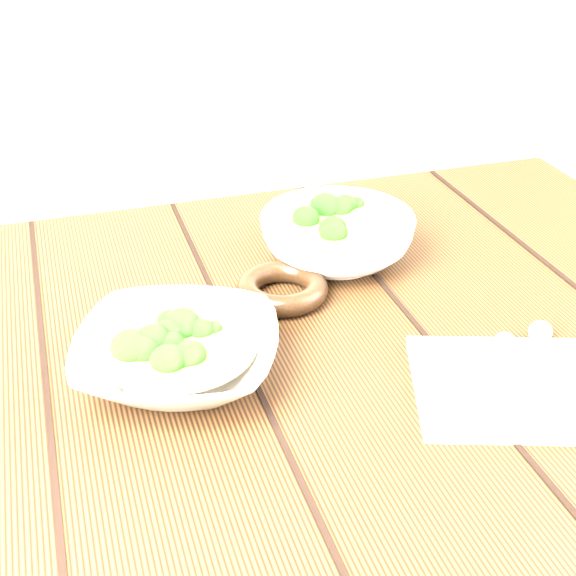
{
  "coord_description": "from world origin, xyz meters",
  "views": [
    {
      "loc": [
        -0.18,
        -0.68,
        1.24
      ],
      "look_at": [
        0.04,
        0.03,
        0.8
      ],
      "focal_mm": 50.0,
      "sensor_mm": 36.0,
      "label": 1
    }
  ],
  "objects_px": {
    "table": "(261,434)",
    "soup_bowl_back": "(337,236)",
    "trivet": "(282,288)",
    "napkin": "(514,387)",
    "soup_bowl_front": "(178,354)"
  },
  "relations": [
    {
      "from": "soup_bowl_back",
      "to": "napkin",
      "type": "xyz_separation_m",
      "value": [
        0.07,
        -0.31,
        -0.03
      ]
    },
    {
      "from": "soup_bowl_front",
      "to": "table",
      "type": "bearing_deg",
      "value": 14.95
    },
    {
      "from": "table",
      "to": "napkin",
      "type": "bearing_deg",
      "value": -34.14
    },
    {
      "from": "soup_bowl_front",
      "to": "napkin",
      "type": "relative_size",
      "value": 1.33
    },
    {
      "from": "soup_bowl_back",
      "to": "trivet",
      "type": "bearing_deg",
      "value": -142.95
    },
    {
      "from": "table",
      "to": "soup_bowl_front",
      "type": "relative_size",
      "value": 4.62
    },
    {
      "from": "soup_bowl_back",
      "to": "trivet",
      "type": "distance_m",
      "value": 0.12
    },
    {
      "from": "napkin",
      "to": "soup_bowl_back",
      "type": "bearing_deg",
      "value": 121.65
    },
    {
      "from": "soup_bowl_back",
      "to": "table",
      "type": "bearing_deg",
      "value": -132.57
    },
    {
      "from": "table",
      "to": "soup_bowl_front",
      "type": "xyz_separation_m",
      "value": [
        -0.09,
        -0.02,
        0.15
      ]
    },
    {
      "from": "soup_bowl_back",
      "to": "soup_bowl_front",
      "type": "bearing_deg",
      "value": -142.1
    },
    {
      "from": "table",
      "to": "trivet",
      "type": "height_order",
      "value": "trivet"
    },
    {
      "from": "table",
      "to": "soup_bowl_back",
      "type": "relative_size",
      "value": 5.78
    },
    {
      "from": "soup_bowl_front",
      "to": "soup_bowl_back",
      "type": "xyz_separation_m",
      "value": [
        0.24,
        0.19,
        0.01
      ]
    },
    {
      "from": "soup_bowl_front",
      "to": "soup_bowl_back",
      "type": "height_order",
      "value": "soup_bowl_back"
    }
  ]
}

